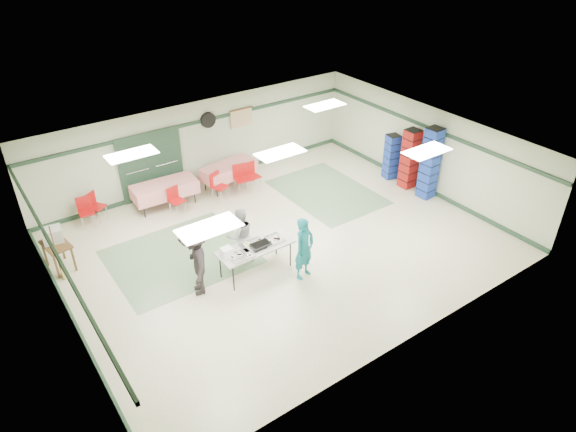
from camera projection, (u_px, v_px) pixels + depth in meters
floor at (281, 243)px, 13.91m from camera, size 11.00×11.00×0.00m
ceiling at (280, 152)px, 12.49m from camera, size 11.00×11.00×0.00m
wall_back at (201, 142)px, 16.33m from camera, size 11.00×0.00×11.00m
wall_front at (410, 293)px, 10.08m from camera, size 11.00×0.00×11.00m
wall_left at (60, 277)px, 10.50m from camera, size 0.00×9.00×9.00m
wall_right at (427, 149)px, 15.90m from camera, size 0.00×9.00×9.00m
trim_back at (199, 122)px, 15.94m from camera, size 11.00×0.06×0.10m
baseboard_back at (205, 179)px, 16.99m from camera, size 11.00×0.06×0.12m
trim_left at (53, 249)px, 10.15m from camera, size 0.06×9.00×0.10m
baseboard_left at (75, 323)px, 11.20m from camera, size 0.06×9.00×0.12m
trim_right at (429, 128)px, 15.52m from camera, size 0.06×9.00×0.10m
baseboard_right at (420, 186)px, 16.57m from camera, size 0.06×9.00×0.12m
green_patch_a at (181, 256)px, 13.38m from camera, size 3.50×3.00×0.01m
green_patch_b at (327, 192)px, 16.33m from camera, size 2.50×3.50×0.01m
double_door_left at (136, 169)px, 15.36m from camera, size 0.90×0.06×2.10m
double_door_right at (166, 161)px, 15.83m from camera, size 0.90×0.06×2.10m
door_frame at (152, 166)px, 15.58m from camera, size 2.00×0.03×2.15m
wall_fan at (208, 120)px, 16.06m from camera, size 0.50×0.10×0.50m
scroll_banner at (241, 118)px, 16.76m from camera, size 0.80×0.02×0.60m
serving_table at (255, 248)px, 12.48m from camera, size 1.93×0.80×0.76m
sheet_tray_right at (272, 240)px, 12.67m from camera, size 0.57×0.44×0.02m
sheet_tray_mid at (253, 245)px, 12.48m from camera, size 0.61×0.47×0.02m
sheet_tray_left at (241, 256)px, 12.09m from camera, size 0.55×0.42×0.02m
baking_pan at (261, 245)px, 12.43m from camera, size 0.50×0.32×0.08m
foam_box_stack at (227, 252)px, 12.06m from camera, size 0.26×0.24×0.23m
volunteer_teal at (304, 248)px, 12.29m from camera, size 0.68×0.53×1.63m
volunteer_grey at (240, 236)px, 12.86m from camera, size 0.83×0.70×1.51m
volunteer_dark at (195, 262)px, 11.74m from camera, size 0.98×1.28×1.76m
dining_table_a at (229, 170)px, 16.40m from camera, size 1.91×1.09×0.77m
dining_table_b at (165, 189)px, 15.32m from camera, size 1.94×0.94×0.77m
chair_a at (241, 176)px, 16.06m from camera, size 0.48×0.48×0.93m
chair_b at (217, 183)px, 15.66m from camera, size 0.54×0.54×0.90m
chair_c at (251, 173)px, 16.26m from camera, size 0.44×0.44×0.89m
chair_d at (175, 198)px, 14.99m from camera, size 0.47×0.47×0.84m
chair_loose_a at (94, 204)px, 14.65m from camera, size 0.56×0.56×0.86m
chair_loose_b at (85, 209)px, 14.42m from camera, size 0.45×0.45×0.87m
crate_stack_blue_a at (391, 157)px, 16.80m from camera, size 0.46×0.46×1.52m
crate_stack_red at (410, 159)px, 16.14m from camera, size 0.43×0.43×1.96m
crate_stack_blue_b at (430, 163)px, 15.50m from camera, size 0.45×0.45×2.28m
printer_table at (57, 247)px, 12.64m from camera, size 0.66×0.91×0.74m
office_printer at (52, 235)px, 12.58m from camera, size 0.51×0.46×0.36m
broom at (55, 250)px, 12.29m from camera, size 0.04×0.24×1.49m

